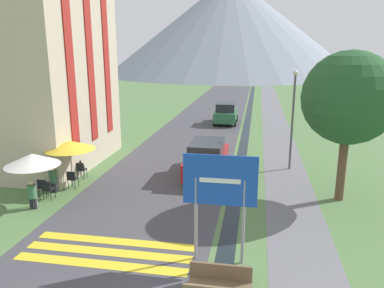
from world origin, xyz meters
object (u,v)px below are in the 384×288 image
at_px(parked_car_far, 226,113).
at_px(cafe_chair_near_right, 48,188).
at_px(parked_car_near, 207,158).
at_px(hotel_building, 40,46).
at_px(tree_by_path, 349,98).
at_px(road_sign, 220,190).
at_px(person_seated_near, 53,178).
at_px(cafe_chair_far_left, 81,169).
at_px(cafe_umbrella_middle_yellow, 70,145).
at_px(cafe_chair_far_right, 79,166).
at_px(person_seated_far, 32,193).
at_px(cafe_chair_middle, 72,178).
at_px(streetlamp, 293,112).
at_px(cafe_chair_near_left, 43,186).
at_px(cafe_umbrella_front_white, 32,160).

distance_m(parked_car_far, cafe_chair_near_right, 19.24).
height_order(parked_car_near, parked_car_far, same).
bearing_deg(parked_car_far, hotel_building, -123.29).
relative_size(cafe_chair_near_right, tree_by_path, 0.14).
height_order(road_sign, parked_car_near, road_sign).
xyz_separation_m(cafe_chair_near_right, person_seated_near, (-0.21, 0.83, 0.16)).
xyz_separation_m(cafe_chair_far_left, tree_by_path, (12.12, -0.58, 3.85)).
bearing_deg(cafe_umbrella_middle_yellow, parked_car_far, 71.18).
xyz_separation_m(parked_car_near, tree_by_path, (6.02, -2.15, 3.45)).
relative_size(parked_car_near, cafe_chair_far_right, 5.33).
distance_m(road_sign, tree_by_path, 7.61).
bearing_deg(parked_car_far, person_seated_far, -107.69).
relative_size(road_sign, cafe_chair_middle, 3.95).
bearing_deg(hotel_building, cafe_umbrella_middle_yellow, -48.01).
xyz_separation_m(cafe_chair_far_right, cafe_umbrella_middle_yellow, (0.47, -1.59, 1.53)).
xyz_separation_m(cafe_chair_far_right, person_seated_far, (0.04, -4.10, 0.16)).
relative_size(parked_car_far, cafe_umbrella_middle_yellow, 1.69).
xyz_separation_m(road_sign, cafe_chair_far_left, (-7.52, 6.28, -1.78)).
bearing_deg(person_seated_near, streetlamp, 26.49).
height_order(hotel_building, road_sign, hotel_building).
xyz_separation_m(parked_car_near, cafe_chair_middle, (-5.89, -2.92, -0.40)).
relative_size(cafe_chair_near_left, cafe_umbrella_front_white, 0.38).
bearing_deg(person_seated_near, road_sign, -28.82).
distance_m(parked_car_near, cafe_chair_far_left, 6.32).
xyz_separation_m(cafe_chair_near_left, cafe_chair_near_right, (0.31, -0.17, 0.00)).
distance_m(cafe_chair_near_right, tree_by_path, 13.07).
relative_size(cafe_chair_middle, person_seated_near, 0.70).
bearing_deg(cafe_umbrella_middle_yellow, cafe_chair_middle, -68.88).
distance_m(cafe_chair_far_left, person_seated_near, 1.97).
height_order(cafe_chair_near_left, cafe_umbrella_middle_yellow, cafe_umbrella_middle_yellow).
bearing_deg(person_seated_far, road_sign, -18.12).
xyz_separation_m(cafe_chair_middle, cafe_chair_near_left, (-0.71, -1.24, 0.00)).
bearing_deg(cafe_umbrella_middle_yellow, cafe_chair_near_left, -115.64).
relative_size(road_sign, cafe_chair_near_right, 3.95).
distance_m(cafe_chair_far_left, cafe_umbrella_front_white, 3.79).
height_order(cafe_chair_far_right, streetlamp, streetlamp).
xyz_separation_m(parked_car_near, cafe_chair_near_left, (-6.60, -4.16, -0.40)).
distance_m(cafe_chair_near_right, person_seated_near, 0.87).
xyz_separation_m(road_sign, cafe_chair_far_right, (-7.83, 6.65, -1.78)).
relative_size(road_sign, parked_car_far, 0.88).
bearing_deg(parked_car_near, person_seated_far, -140.24).
distance_m(hotel_building, road_sign, 14.05).
bearing_deg(cafe_umbrella_front_white, parked_car_far, 72.08).
xyz_separation_m(cafe_chair_middle, cafe_umbrella_front_white, (-0.49, -2.13, 1.49)).
bearing_deg(cafe_chair_near_left, cafe_chair_far_right, 61.83).
bearing_deg(person_seated_near, cafe_chair_far_right, 87.84).
relative_size(cafe_chair_far_right, person_seated_far, 0.69).
distance_m(cafe_chair_far_left, tree_by_path, 12.73).
bearing_deg(cafe_chair_far_right, cafe_chair_middle, -89.21).
height_order(hotel_building, cafe_chair_far_left, hotel_building).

